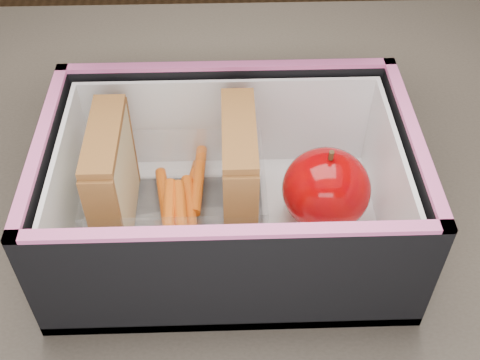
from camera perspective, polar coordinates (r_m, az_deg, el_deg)
The scene contains 8 objects.
kitchen_table at distance 0.70m, azimuth 1.90°, elevation -6.46°, with size 1.20×0.80×0.75m.
lunch_bag at distance 0.55m, azimuth -1.03°, elevation 0.11°, with size 0.33×0.36×0.28m.
plastic_tub at distance 0.57m, azimuth -5.91°, elevation -1.56°, with size 0.16×0.12×0.07m, color white, non-canonical shape.
sandwich_left at distance 0.56m, azimuth -12.02°, elevation 0.13°, with size 0.03×0.10×0.11m.
sandwich_right at distance 0.55m, azimuth -0.08°, elevation 0.51°, with size 0.03×0.11×0.12m.
carrot_sticks at distance 0.58m, azimuth -5.49°, elevation -2.23°, with size 0.05×0.15×0.03m.
paper_napkin at distance 0.59m, azimuth 7.53°, elevation -3.16°, with size 0.07×0.07×0.01m, color white.
red_apple at distance 0.56m, azimuth 8.17°, elevation -0.87°, with size 0.09×0.09×0.09m.
Camera 1 is at (-0.04, -0.43, 1.21)m, focal length 45.00 mm.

